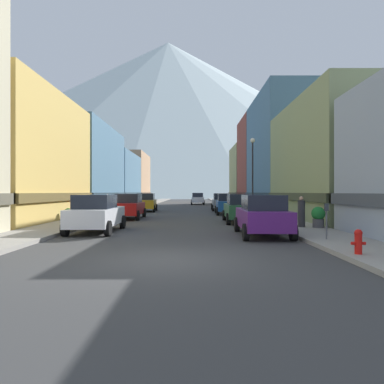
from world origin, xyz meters
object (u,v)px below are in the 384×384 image
car_right_2 (229,204)px  potted_plant_0 (70,214)px  car_left_0 (98,213)px  car_right_1 (242,208)px  car_right_3 (223,202)px  car_driving_0 (199,199)px  pedestrian_0 (109,205)px  potted_plant_1 (320,216)px  car_left_1 (130,206)px  streetlamp_right (254,165)px  potted_plant_2 (269,206)px  parking_meter_near (328,216)px  car_left_2 (147,202)px  car_right_0 (264,215)px  pedestrian_1 (303,213)px  fire_hydrant_near (360,241)px

car_right_2 → potted_plant_0: car_right_2 is taller
car_left_0 → car_right_1: size_ratio=0.99×
car_right_3 → car_driving_0: 17.71m
car_driving_0 → pedestrian_0: (-7.85, -24.67, -0.03)m
car_left_0 → potted_plant_1: car_left_0 is taller
potted_plant_1 → pedestrian_0: 17.49m
car_left_1 → potted_plant_0: size_ratio=5.91×
potted_plant_0 → streetlamp_right: streetlamp_right is taller
pedestrian_0 → potted_plant_1: bearing=-40.8°
potted_plant_2 → potted_plant_0: bearing=-153.7°
potted_plant_0 → car_driving_0: bearing=74.8°
car_left_1 → parking_meter_near: bearing=-51.1°
car_left_0 → streetlamp_right: size_ratio=0.75×
car_right_3 → car_left_2: bearing=-168.0°
car_left_2 → potted_plant_0: car_left_2 is taller
car_driving_0 → car_right_0: bearing=-86.7°
potted_plant_1 → car_right_0: bearing=-146.8°
car_left_0 → parking_meter_near: car_left_0 is taller
car_left_2 → car_right_0: 20.47m
car_left_2 → potted_plant_1: bearing=-57.4°
car_right_0 → car_left_0: bearing=169.4°
car_left_1 → pedestrian_1: size_ratio=2.87×
car_left_0 → pedestrian_0: car_left_0 is taller
fire_hydrant_near → car_left_0: bearing=144.3°
car_left_2 → potted_plant_2: (10.80, -5.50, -0.16)m
car_right_2 → fire_hydrant_near: 20.00m
car_right_3 → car_right_2: bearing=-90.0°
car_left_1 → fire_hydrant_near: 17.55m
fire_hydrant_near → car_right_1: bearing=98.0°
potted_plant_2 → car_left_2: bearing=153.0°
car_left_0 → car_right_1: (7.60, 5.14, 0.00)m
car_right_2 → pedestrian_0: bearing=-173.3°
pedestrian_1 → car_left_2: bearing=121.2°
streetlamp_right → car_right_0: bearing=-97.9°
potted_plant_1 → streetlamp_right: streetlamp_right is taller
car_left_2 → potted_plant_2: size_ratio=4.38×
pedestrian_1 → car_left_1: bearing=144.0°
parking_meter_near → car_left_2: bearing=114.3°
potted_plant_0 → pedestrian_1: bearing=-17.7°
potted_plant_1 → potted_plant_2: bearing=90.0°
car_right_1 → pedestrian_1: size_ratio=2.88×
fire_hydrant_near → pedestrian_0: pedestrian_0 is taller
pedestrian_0 → car_right_3: bearing=35.2°
fire_hydrant_near → parking_meter_near: bearing=84.4°
car_right_0 → car_right_2: bearing=90.0°
streetlamp_right → car_left_1: bearing=-170.4°
car_left_1 → pedestrian_1: (10.05, -7.30, -0.05)m
parking_meter_near → streetlamp_right: (-0.40, 13.38, 2.97)m
car_right_2 → parking_meter_near: size_ratio=3.35×
parking_meter_near → streetlamp_right: bearing=91.7°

